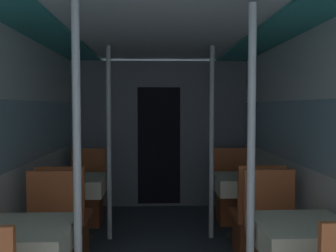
{
  "coord_description": "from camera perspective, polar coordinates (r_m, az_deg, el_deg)",
  "views": [
    {
      "loc": [
        -0.07,
        -1.57,
        1.5
      ],
      "look_at": [
        0.09,
        2.78,
        1.28
      ],
      "focal_mm": 40.0,
      "sensor_mm": 36.0,
      "label": 1
    }
  ],
  "objects": [
    {
      "name": "wall_left",
      "position": [
        3.72,
        -22.04,
        -3.23
      ],
      "size": [
        0.05,
        6.62,
        2.19
      ],
      "color": "silver",
      "rests_on": "ground_plane"
    },
    {
      "name": "wall_right",
      "position": [
        3.77,
        19.84,
        -3.11
      ],
      "size": [
        0.05,
        6.62,
        2.19
      ],
      "color": "silver",
      "rests_on": "ground_plane"
    },
    {
      "name": "ceiling_panel",
      "position": [
        3.56,
        -0.96,
        14.76
      ],
      "size": [
        2.68,
        6.62,
        0.07
      ],
      "color": "silver",
      "rests_on": "wall_left"
    },
    {
      "name": "bulkhead_far",
      "position": [
        5.65,
        -1.39,
        -1.27
      ],
      "size": [
        2.63,
        0.09,
        2.19
      ],
      "color": "slate",
      "rests_on": "ground_plane"
    },
    {
      "name": "dining_table_left_0",
      "position": [
        2.78,
        -21.18,
        -16.35
      ],
      "size": [
        0.63,
        0.63,
        0.71
      ],
      "color": "#4C4C51",
      "rests_on": "ground_plane"
    },
    {
      "name": "support_pole_left_0",
      "position": [
        2.57,
        -13.67,
        -6.29
      ],
      "size": [
        0.05,
        0.05,
        2.19
      ],
      "color": "silver",
      "rests_on": "ground_plane"
    },
    {
      "name": "dining_table_left_1",
      "position": [
        4.4,
        -13.7,
        -9.1
      ],
      "size": [
        0.63,
        0.63,
        0.71
      ],
      "color": "#4C4C51",
      "rests_on": "ground_plane"
    },
    {
      "name": "chair_left_near_1",
      "position": [
        3.94,
        -15.37,
        -15.17
      ],
      "size": [
        0.45,
        0.45,
        0.95
      ],
      "color": "brown",
      "rests_on": "ground_plane"
    },
    {
      "name": "chair_left_far_1",
      "position": [
        5.02,
        -12.32,
        -11.18
      ],
      "size": [
        0.45,
        0.45,
        0.95
      ],
      "rotation": [
        0.0,
        0.0,
        3.14
      ],
      "color": "brown",
      "rests_on": "ground_plane"
    },
    {
      "name": "support_pole_left_1",
      "position": [
        4.27,
        -9.0,
        -2.6
      ],
      "size": [
        0.05,
        0.05,
        2.19
      ],
      "color": "silver",
      "rests_on": "ground_plane"
    },
    {
      "name": "dining_table_right_0",
      "position": [
        2.83,
        19.82,
        -15.99
      ],
      "size": [
        0.63,
        0.63,
        0.71
      ],
      "color": "#4C4C51",
      "rests_on": "ground_plane"
    },
    {
      "name": "chair_right_far_0",
      "position": [
        3.44,
        15.99,
        -17.9
      ],
      "size": [
        0.45,
        0.45,
        0.95
      ],
      "rotation": [
        0.0,
        0.0,
        3.14
      ],
      "color": "brown",
      "rests_on": "ground_plane"
    },
    {
      "name": "support_pole_right_0",
      "position": [
        2.6,
        12.53,
        -6.17
      ],
      "size": [
        0.05,
        0.05,
        2.19
      ],
      "color": "silver",
      "rests_on": "ground_plane"
    },
    {
      "name": "dining_table_right_1",
      "position": [
        4.43,
        11.32,
        -8.99
      ],
      "size": [
        0.63,
        0.63,
        0.71
      ],
      "color": "#4C4C51",
      "rests_on": "ground_plane"
    },
    {
      "name": "chair_right_near_1",
      "position": [
        3.97,
        13.25,
        -14.99
      ],
      "size": [
        0.45,
        0.45,
        0.95
      ],
      "color": "brown",
      "rests_on": "ground_plane"
    },
    {
      "name": "chair_right_far_1",
      "position": [
        5.04,
        9.75,
        -11.08
      ],
      "size": [
        0.45,
        0.45,
        0.95
      ],
      "rotation": [
        0.0,
        0.0,
        3.14
      ],
      "color": "brown",
      "rests_on": "ground_plane"
    },
    {
      "name": "support_pole_right_1",
      "position": [
        4.29,
        6.66,
        -2.56
      ],
      "size": [
        0.05,
        0.05,
        2.19
      ],
      "color": "silver",
      "rests_on": "ground_plane"
    }
  ]
}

